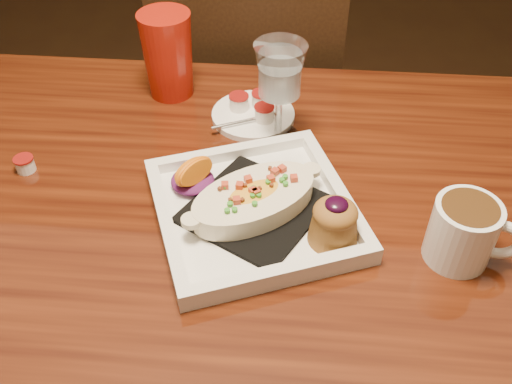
# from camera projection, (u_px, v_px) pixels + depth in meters

# --- Properties ---
(table) EXTENTS (1.50, 0.90, 0.75)m
(table) POSITION_uv_depth(u_px,v_px,m) (213.00, 273.00, 0.87)
(table) COLOR #5F250D
(table) RESTS_ON floor
(chair_far) EXTENTS (0.42, 0.42, 0.93)m
(chair_far) POSITION_uv_depth(u_px,v_px,m) (252.00, 114.00, 1.43)
(chair_far) COLOR black
(chair_far) RESTS_ON floor
(plate) EXTENTS (0.35, 0.35, 0.08)m
(plate) POSITION_uv_depth(u_px,v_px,m) (262.00, 207.00, 0.80)
(plate) COLOR white
(plate) RESTS_ON table
(coffee_mug) EXTENTS (0.12, 0.09, 0.09)m
(coffee_mug) POSITION_uv_depth(u_px,v_px,m) (465.00, 231.00, 0.73)
(coffee_mug) COLOR white
(coffee_mug) RESTS_ON table
(goblet) EXTENTS (0.08, 0.08, 0.17)m
(goblet) POSITION_uv_depth(u_px,v_px,m) (280.00, 76.00, 0.88)
(goblet) COLOR silver
(goblet) RESTS_ON table
(saucer) EXTENTS (0.14, 0.14, 0.10)m
(saucer) POSITION_uv_depth(u_px,v_px,m) (253.00, 113.00, 0.99)
(saucer) COLOR white
(saucer) RESTS_ON table
(creamer_loose) EXTENTS (0.03, 0.03, 0.02)m
(creamer_loose) POSITION_uv_depth(u_px,v_px,m) (25.00, 164.00, 0.89)
(creamer_loose) COLOR white
(creamer_loose) RESTS_ON table
(red_tumbler) EXTENTS (0.09, 0.09, 0.15)m
(red_tumbler) POSITION_uv_depth(u_px,v_px,m) (168.00, 55.00, 1.01)
(red_tumbler) COLOR #B31B0C
(red_tumbler) RESTS_ON table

